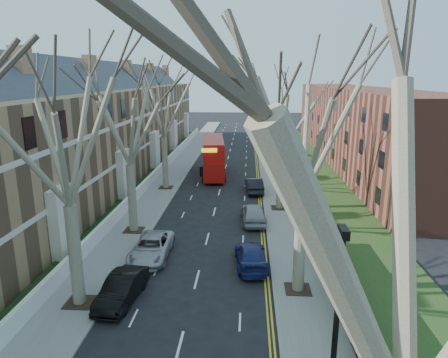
# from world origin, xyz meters

# --- Properties ---
(pavement_left) EXTENTS (3.00, 102.00, 0.12)m
(pavement_left) POSITION_xyz_m (-6.00, 39.00, 0.06)
(pavement_left) COLOR slate
(pavement_left) RESTS_ON ground
(pavement_right) EXTENTS (3.00, 102.00, 0.12)m
(pavement_right) POSITION_xyz_m (6.00, 39.00, 0.06)
(pavement_right) COLOR slate
(pavement_right) RESTS_ON ground
(terrace_left) EXTENTS (9.70, 78.00, 13.60)m
(terrace_left) POSITION_xyz_m (-13.65, 31.00, 5.53)
(terrace_left) COLOR #9B764F
(terrace_left) RESTS_ON ground
(flats_right) EXTENTS (13.97, 54.00, 10.00)m
(flats_right) POSITION_xyz_m (17.46, 43.00, 4.98)
(flats_right) COLOR brown
(flats_right) RESTS_ON ground
(wall_hedge_right) EXTENTS (0.70, 24.00, 1.80)m
(wall_hedge_right) POSITION_xyz_m (7.70, 2.00, 1.12)
(wall_hedge_right) COLOR brown
(wall_hedge_right) RESTS_ON ground
(front_wall_left) EXTENTS (0.30, 78.00, 1.00)m
(front_wall_left) POSITION_xyz_m (-7.65, 31.00, 0.62)
(front_wall_left) COLOR white
(front_wall_left) RESTS_ON ground
(grass_verge_right) EXTENTS (6.00, 102.00, 0.06)m
(grass_verge_right) POSITION_xyz_m (10.50, 39.00, 0.15)
(grass_verge_right) COLOR #223814
(grass_verge_right) RESTS_ON ground
(tree_left_mid) EXTENTS (10.50, 10.50, 14.71)m
(tree_left_mid) POSITION_xyz_m (-5.70, 6.00, 9.56)
(tree_left_mid) COLOR #706650
(tree_left_mid) RESTS_ON ground
(tree_left_far) EXTENTS (10.15, 10.15, 14.22)m
(tree_left_far) POSITION_xyz_m (-5.70, 16.00, 9.24)
(tree_left_far) COLOR #706650
(tree_left_far) RESTS_ON ground
(tree_left_dist) EXTENTS (10.50, 10.50, 14.71)m
(tree_left_dist) POSITION_xyz_m (-5.70, 28.00, 9.56)
(tree_left_dist) COLOR #706650
(tree_left_dist) RESTS_ON ground
(tree_right_near) EXTENTS (10.85, 10.85, 15.20)m
(tree_right_near) POSITION_xyz_m (5.70, -6.00, 9.86)
(tree_right_near) COLOR #706650
(tree_right_near) RESTS_ON ground
(tree_right_mid) EXTENTS (10.50, 10.50, 14.71)m
(tree_right_mid) POSITION_xyz_m (5.70, 8.00, 9.56)
(tree_right_mid) COLOR #706650
(tree_right_mid) RESTS_ON ground
(tree_right_far) EXTENTS (10.15, 10.15, 14.22)m
(tree_right_far) POSITION_xyz_m (5.70, 22.00, 9.24)
(tree_right_far) COLOR #706650
(tree_right_far) RESTS_ON ground
(double_decker_bus) EXTENTS (3.34, 10.40, 4.30)m
(double_decker_bus) POSITION_xyz_m (-1.20, 34.20, 2.11)
(double_decker_bus) COLOR #AE100C
(double_decker_bus) RESTS_ON ground
(car_left_mid) EXTENTS (1.96, 4.43, 1.42)m
(car_left_mid) POSITION_xyz_m (-3.60, 6.47, 0.71)
(car_left_mid) COLOR black
(car_left_mid) RESTS_ON ground
(car_left_far) EXTENTS (2.33, 5.04, 1.40)m
(car_left_far) POSITION_xyz_m (-3.29, 11.69, 0.70)
(car_left_far) COLOR #A8A6AC
(car_left_far) RESTS_ON ground
(car_right_near) EXTENTS (2.26, 4.72, 1.33)m
(car_right_near) POSITION_xyz_m (3.14, 10.92, 0.66)
(car_right_near) COLOR navy
(car_right_near) RESTS_ON ground
(car_right_mid) EXTENTS (2.22, 4.79, 1.59)m
(car_right_mid) POSITION_xyz_m (3.36, 18.55, 0.79)
(car_right_mid) COLOR #92939A
(car_right_mid) RESTS_ON ground
(car_right_far) EXTENTS (1.98, 4.63, 1.48)m
(car_right_far) POSITION_xyz_m (3.53, 27.30, 0.74)
(car_right_far) COLOR black
(car_right_far) RESTS_ON ground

